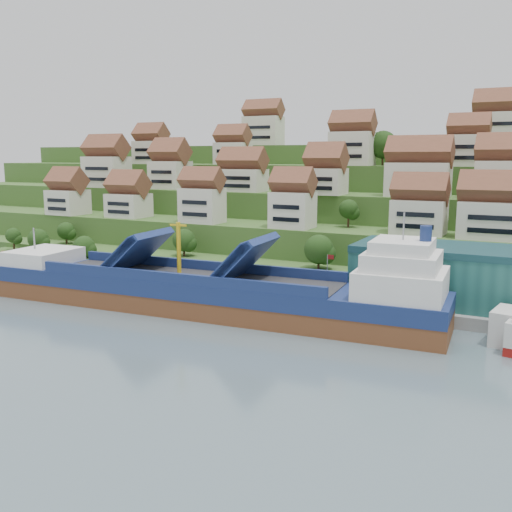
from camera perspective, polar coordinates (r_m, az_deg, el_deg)
The scene contains 9 objects.
ground at distance 103.98m, azimuth -4.28°, elevation -5.48°, with size 300.00×300.00×0.00m, color slate.
quay at distance 108.88m, azimuth 8.95°, elevation -4.26°, with size 180.00×14.00×2.20m, color gray.
pebble_beach at distance 149.68m, azimuth -21.14°, elevation -1.15°, with size 45.00×20.00×1.00m, color gray.
hillside at distance 196.91m, azimuth 11.54°, elevation 4.84°, with size 260.00×128.00×31.00m.
hillside_village at distance 150.64m, azimuth 9.23°, elevation 8.20°, with size 153.36×63.06×29.55m.
hillside_trees at distance 144.88m, azimuth 3.21°, elevation 6.00°, with size 144.65×62.21×31.70m.
flagpole at distance 103.56m, azimuth 7.19°, elevation -1.67°, with size 1.28×0.16×8.00m.
beach_huts at distance 150.07m, azimuth -22.05°, elevation -0.56°, with size 14.40×3.70×2.20m.
cargo_ship at distance 102.04m, azimuth -4.34°, elevation -3.70°, with size 86.55×18.78×19.15m.
Camera 1 is at (52.22, -85.54, 27.71)m, focal length 40.00 mm.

